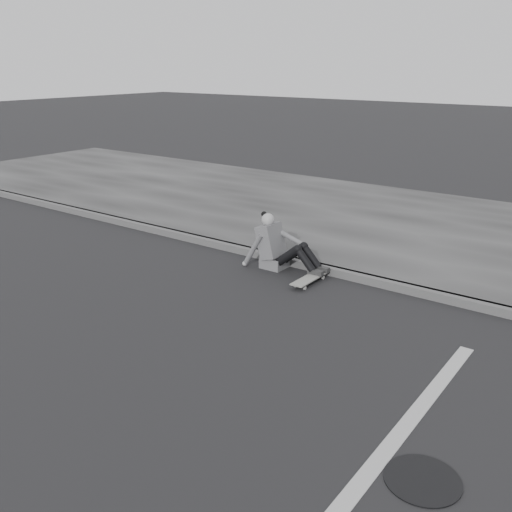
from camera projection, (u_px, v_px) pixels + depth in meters
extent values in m
plane|color=black|center=(160.00, 314.00, 7.34)|extent=(80.00, 80.00, 0.00)
cube|color=#484848|center=(273.00, 257.00, 9.29)|extent=(24.00, 0.16, 0.12)
cube|color=#343434|center=(358.00, 218.00, 11.59)|extent=(24.00, 6.00, 0.12)
cylinder|color=black|center=(422.00, 480.00, 4.43)|extent=(0.60, 0.60, 0.01)
cylinder|color=#A6A7A1|center=(296.00, 286.00, 8.20)|extent=(0.03, 0.05, 0.05)
cylinder|color=#A6A7A1|center=(305.00, 288.00, 8.12)|extent=(0.03, 0.05, 0.05)
cylinder|color=#A6A7A1|center=(314.00, 275.00, 8.60)|extent=(0.03, 0.05, 0.05)
cylinder|color=#A6A7A1|center=(323.00, 277.00, 8.52)|extent=(0.03, 0.05, 0.05)
cube|color=#323234|center=(300.00, 285.00, 8.15)|extent=(0.16, 0.04, 0.03)
cube|color=#323234|center=(319.00, 275.00, 8.55)|extent=(0.16, 0.04, 0.03)
cube|color=slate|center=(310.00, 278.00, 8.34)|extent=(0.20, 0.78, 0.02)
cube|color=#545457|center=(274.00, 262.00, 8.98)|extent=(0.36, 0.34, 0.18)
cube|color=#545457|center=(271.00, 241.00, 8.91)|extent=(0.37, 0.40, 0.57)
cube|color=#545457|center=(264.00, 232.00, 8.94)|extent=(0.14, 0.30, 0.20)
cylinder|color=#9B9B9B|center=(268.00, 225.00, 8.86)|extent=(0.09, 0.09, 0.08)
sphere|color=#9B9B9B|center=(268.00, 220.00, 8.83)|extent=(0.20, 0.20, 0.20)
sphere|color=black|center=(264.00, 214.00, 8.87)|extent=(0.09, 0.09, 0.09)
cylinder|color=black|center=(288.00, 256.00, 8.67)|extent=(0.43, 0.13, 0.39)
cylinder|color=black|center=(295.00, 253.00, 8.81)|extent=(0.43, 0.13, 0.39)
cylinder|color=black|center=(305.00, 260.00, 8.50)|extent=(0.35, 0.11, 0.36)
cylinder|color=black|center=(311.00, 257.00, 8.64)|extent=(0.35, 0.11, 0.36)
sphere|color=black|center=(298.00, 249.00, 8.53)|extent=(0.13, 0.13, 0.13)
sphere|color=black|center=(304.00, 246.00, 8.67)|extent=(0.13, 0.13, 0.13)
cube|color=#292929|center=(315.00, 272.00, 8.45)|extent=(0.24, 0.08, 0.07)
cube|color=#292929|center=(321.00, 269.00, 8.59)|extent=(0.24, 0.08, 0.07)
cylinder|color=#545457|center=(253.00, 250.00, 8.90)|extent=(0.38, 0.08, 0.58)
sphere|color=#9B9B9B|center=(245.00, 263.00, 9.06)|extent=(0.08, 0.08, 0.08)
cylinder|color=#545457|center=(289.00, 237.00, 8.87)|extent=(0.48, 0.08, 0.21)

